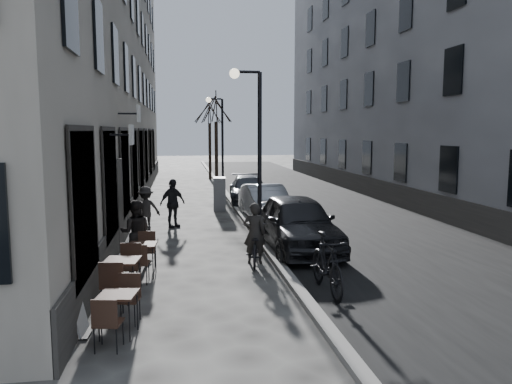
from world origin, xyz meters
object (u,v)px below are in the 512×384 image
object	(u,v)px
bistro_set_c	(143,256)
tree_far	(209,112)
utility_cabinet	(219,194)
car_near	(297,223)
streetlamp_far	(219,135)
pedestrian_mid	(146,209)
moped	(327,264)
sign_board	(79,312)
pedestrian_near	(136,232)
bistro_set_b	(122,275)
tree_near	(216,108)
car_far	(249,189)
car_mid	(266,203)
pedestrian_far	(173,203)
streetlamp_near	(254,139)
bicycle	(254,245)
bistro_set_a	(118,310)

from	to	relation	value
bistro_set_c	tree_far	bearing A→B (deg)	86.69
utility_cabinet	car_near	xyz separation A→B (m)	(1.62, -7.54, 0.08)
streetlamp_far	pedestrian_mid	xyz separation A→B (m)	(-3.21, -8.79, -2.40)
utility_cabinet	moped	size ratio (longest dim) A/B	0.68
sign_board	streetlamp_far	bearing A→B (deg)	81.38
pedestrian_mid	pedestrian_near	bearing A→B (deg)	72.12
bistro_set_b	utility_cabinet	size ratio (longest dim) A/B	1.21
tree_near	pedestrian_near	world-z (taller)	tree_near
bistro_set_b	car_near	world-z (taller)	car_near
pedestrian_mid	car_far	xyz separation A→B (m)	(4.38, 6.18, -0.13)
moped	car_mid	bearing A→B (deg)	88.14
streetlamp_far	moped	size ratio (longest dim) A/B	2.45
tree_far	bistro_set_c	xyz separation A→B (m)	(-3.03, -23.14, -4.19)
car_near	tree_near	bearing A→B (deg)	93.04
pedestrian_far	car_far	world-z (taller)	pedestrian_far
streetlamp_near	bicycle	distance (m)	3.04
pedestrian_near	pedestrian_mid	distance (m)	4.21
streetlamp_far	tree_far	size ratio (longest dim) A/B	0.89
pedestrian_far	bicycle	bearing A→B (deg)	-102.22
car_near	bicycle	bearing A→B (deg)	-139.83
bistro_set_a	streetlamp_near	bearing A→B (deg)	70.92
pedestrian_far	car_mid	xyz separation A→B (m)	(3.50, 0.94, -0.19)
bicycle	pedestrian_near	world-z (taller)	pedestrian_near
tree_near	bistro_set_b	bearing A→B (deg)	-100.04
bistro_set_c	streetlamp_far	bearing A→B (deg)	82.34
pedestrian_near	moped	world-z (taller)	pedestrian_near
streetlamp_near	bicycle	bearing A→B (deg)	-97.70
tree_near	car_far	world-z (taller)	tree_near
car_mid	car_far	world-z (taller)	car_mid
pedestrian_near	car_far	bearing A→B (deg)	-109.25
streetlamp_near	pedestrian_far	distance (m)	4.97
bistro_set_b	car_mid	size ratio (longest dim) A/B	0.42
streetlamp_far	sign_board	distance (m)	18.07
tree_near	bistro_set_a	size ratio (longest dim) A/B	3.78
bistro_set_c	car_mid	distance (m)	7.98
streetlamp_far	tree_near	size ratio (longest dim) A/B	0.89
streetlamp_near	bistro_set_b	size ratio (longest dim) A/B	3.00
streetlamp_far	car_near	xyz separation A→B (m)	(1.24, -12.15, -2.37)
tree_far	utility_cabinet	size ratio (longest dim) A/B	4.04
pedestrian_far	moped	size ratio (longest dim) A/B	0.83
tree_far	car_near	world-z (taller)	tree_far
sign_board	utility_cabinet	size ratio (longest dim) A/B	0.68
pedestrian_mid	car_mid	size ratio (longest dim) A/B	0.38
sign_board	car_far	xyz separation A→B (m)	(4.95, 14.84, 0.24)
bistro_set_a	car_near	xyz separation A→B (m)	(4.35, 5.45, 0.34)
utility_cabinet	bistro_set_b	bearing A→B (deg)	-100.24
pedestrian_far	car_near	xyz separation A→B (m)	(3.56, -3.90, -0.07)
tree_near	car_near	xyz separation A→B (m)	(1.17, -15.15, -3.88)
tree_far	car_mid	world-z (taller)	tree_far
car_mid	bistro_set_b	bearing A→B (deg)	-121.73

